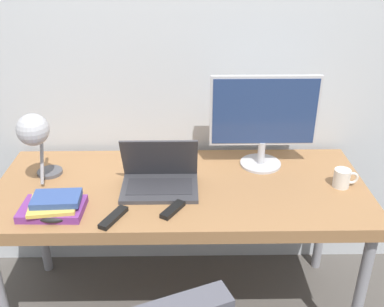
{
  "coord_description": "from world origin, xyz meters",
  "views": [
    {
      "loc": [
        0.02,
        -1.42,
        1.81
      ],
      "look_at": [
        0.05,
        0.32,
        0.93
      ],
      "focal_mm": 42.0,
      "sensor_mm": 36.0,
      "label": 1
    }
  ],
  "objects_px": {
    "mug": "(343,178)",
    "book_stack": "(54,206)",
    "monitor": "(264,117)",
    "game_controller": "(55,215)",
    "laptop": "(160,178)",
    "desk_lamp": "(34,134)"
  },
  "relations": [
    {
      "from": "monitor",
      "to": "mug",
      "type": "relative_size",
      "value": 4.51
    },
    {
      "from": "monitor",
      "to": "desk_lamp",
      "type": "bearing_deg",
      "value": -169.38
    },
    {
      "from": "desk_lamp",
      "to": "mug",
      "type": "distance_m",
      "value": 1.38
    },
    {
      "from": "mug",
      "to": "monitor",
      "type": "bearing_deg",
      "value": 147.37
    },
    {
      "from": "monitor",
      "to": "game_controller",
      "type": "distance_m",
      "value": 1.04
    },
    {
      "from": "game_controller",
      "to": "monitor",
      "type": "bearing_deg",
      "value": 26.71
    },
    {
      "from": "laptop",
      "to": "mug",
      "type": "height_order",
      "value": "laptop"
    },
    {
      "from": "laptop",
      "to": "desk_lamp",
      "type": "bearing_deg",
      "value": 177.76
    },
    {
      "from": "monitor",
      "to": "book_stack",
      "type": "bearing_deg",
      "value": -156.24
    },
    {
      "from": "desk_lamp",
      "to": "game_controller",
      "type": "distance_m",
      "value": 0.38
    },
    {
      "from": "monitor",
      "to": "book_stack",
      "type": "height_order",
      "value": "monitor"
    },
    {
      "from": "monitor",
      "to": "book_stack",
      "type": "distance_m",
      "value": 1.03
    },
    {
      "from": "laptop",
      "to": "mug",
      "type": "xyz_separation_m",
      "value": [
        0.83,
        -0.0,
        -0.01
      ]
    },
    {
      "from": "desk_lamp",
      "to": "book_stack",
      "type": "distance_m",
      "value": 0.33
    },
    {
      "from": "desk_lamp",
      "to": "book_stack",
      "type": "height_order",
      "value": "desk_lamp"
    },
    {
      "from": "laptop",
      "to": "monitor",
      "type": "height_order",
      "value": "monitor"
    },
    {
      "from": "game_controller",
      "to": "desk_lamp",
      "type": "bearing_deg",
      "value": 114.7
    },
    {
      "from": "laptop",
      "to": "book_stack",
      "type": "xyz_separation_m",
      "value": [
        -0.43,
        -0.19,
        -0.02
      ]
    },
    {
      "from": "mug",
      "to": "laptop",
      "type": "bearing_deg",
      "value": 179.76
    },
    {
      "from": "laptop",
      "to": "desk_lamp",
      "type": "xyz_separation_m",
      "value": [
        -0.54,
        0.02,
        0.21
      ]
    },
    {
      "from": "book_stack",
      "to": "game_controller",
      "type": "distance_m",
      "value": 0.05
    },
    {
      "from": "mug",
      "to": "book_stack",
      "type": "bearing_deg",
      "value": -171.49
    }
  ]
}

